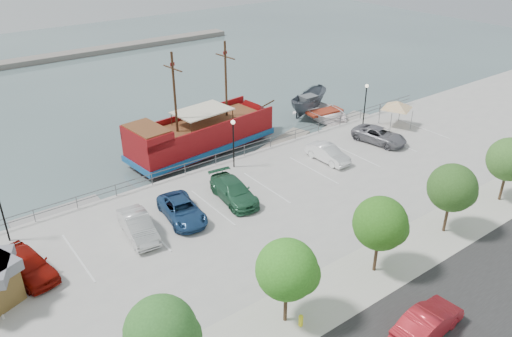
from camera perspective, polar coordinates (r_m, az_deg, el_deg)
ground at (r=38.56m, az=2.98°, el=-4.65°), size 160.00×160.00×0.00m
street at (r=30.02m, az=23.53°, el=-15.66°), size 100.00×8.00×0.04m
sidewalk at (r=32.34m, az=14.50°, el=-10.50°), size 100.00×4.00×0.05m
seawall_railing at (r=43.35m, az=-3.52°, el=1.44°), size 50.00×0.06×1.00m
far_shore at (r=88.18m, az=-15.40°, el=13.20°), size 40.00×3.00×0.80m
pirate_ship at (r=47.71m, az=-5.06°, el=4.19°), size 16.87×6.23×10.52m
patrol_boat at (r=56.53m, az=5.99°, el=7.30°), size 6.76×4.33×2.45m
speedboat at (r=55.06m, az=7.83°, el=6.12°), size 5.97×7.81×1.51m
dock_west at (r=40.34m, az=-21.70°, el=-4.91°), size 6.61×1.95×0.38m
dock_mid at (r=49.12m, az=3.20°, el=2.97°), size 7.27×4.17×0.40m
dock_east at (r=54.67m, az=10.26°, el=5.14°), size 7.15×3.62×0.39m
canopy_tent at (r=51.88m, az=15.88°, el=7.43°), size 4.78×4.78×3.08m
street_sedan at (r=27.96m, az=19.03°, el=-16.29°), size 4.69×1.93×1.51m
fire_hydrant at (r=27.28m, az=5.14°, el=-16.86°), size 0.26×0.26×0.75m
lamp_post_mid at (r=41.36m, az=-2.61°, el=3.83°), size 0.36×0.36×4.28m
lamp_post_right at (r=51.40m, az=12.43°, el=7.97°), size 0.36×0.36×4.28m
tree_b at (r=22.82m, az=-10.39°, el=-18.00°), size 3.30×3.20×5.00m
tree_c at (r=25.64m, az=3.89°, el=-11.57°), size 3.30×3.20×5.00m
tree_d at (r=29.87m, az=14.27°, el=-6.22°), size 3.30×3.20×5.00m
tree_e at (r=35.00m, az=21.71°, el=-2.17°), size 3.30×3.20×5.00m
tree_f at (r=40.69m, az=27.14°, el=0.82°), size 3.30×3.20×5.00m
parked_car_a at (r=32.89m, az=-24.64°, el=-9.94°), size 2.87×5.09×1.63m
parked_car_b at (r=34.27m, az=-13.33°, el=-6.43°), size 2.13×4.80×1.53m
parked_car_c at (r=35.57m, az=-8.45°, el=-4.72°), size 2.94×5.27×1.39m
parked_car_d at (r=37.42m, az=-2.56°, el=-2.57°), size 2.77×5.48×1.53m
parked_car_f at (r=43.75m, az=8.20°, el=1.72°), size 1.64×4.36×1.42m
parked_car_g at (r=48.29m, az=13.91°, el=3.69°), size 3.35×5.51×1.43m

